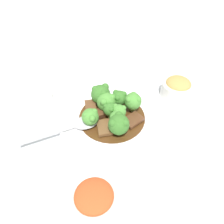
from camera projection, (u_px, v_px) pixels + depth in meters
The scene contains 19 objects.
ground_plane at pixel (112, 120), 0.62m from camera, with size 4.00×4.00×0.00m, color silver.
main_plate at pixel (112, 118), 0.61m from camera, with size 0.30×0.30×0.02m.
beef_strip_0 at pixel (91, 107), 0.62m from camera, with size 0.05×0.06×0.01m.
beef_strip_1 at pixel (104, 127), 0.57m from camera, with size 0.05×0.06×0.01m.
beef_strip_2 at pixel (97, 114), 0.60m from camera, with size 0.05×0.03×0.01m.
beef_strip_3 at pixel (133, 120), 0.59m from camera, with size 0.06×0.05×0.01m.
broccoli_floret_0 at pixel (119, 124), 0.54m from camera, with size 0.05×0.05×0.06m.
broccoli_floret_1 at pixel (106, 102), 0.60m from camera, with size 0.05×0.05×0.05m.
broccoli_floret_2 at pixel (91, 118), 0.55m from camera, with size 0.04×0.04×0.05m.
broccoli_floret_3 at pixel (133, 101), 0.60m from camera, with size 0.05×0.05×0.06m.
broccoli_floret_4 at pixel (119, 98), 0.61m from camera, with size 0.04×0.04×0.05m.
broccoli_floret_5 at pixel (110, 109), 0.58m from camera, with size 0.04×0.04×0.05m.
broccoli_floret_6 at pixel (117, 118), 0.56m from camera, with size 0.04×0.04×0.05m.
broccoli_floret_7 at pixel (119, 111), 0.58m from camera, with size 0.04×0.04×0.05m.
broccoli_floret_8 at pixel (102, 94), 0.62m from camera, with size 0.06×0.06×0.06m.
serving_spoon at pixel (81, 124), 0.57m from camera, with size 0.21×0.06×0.01m.
side_bowl_kimchi at pixel (94, 199), 0.43m from camera, with size 0.10×0.10×0.05m.
side_bowl_appetizer at pixel (177, 88), 0.67m from camera, with size 0.10×0.10×0.06m.
sauce_dish at pixel (42, 96), 0.68m from camera, with size 0.07×0.07×0.01m.
Camera 1 is at (0.21, 0.36, 0.46)m, focal length 35.00 mm.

